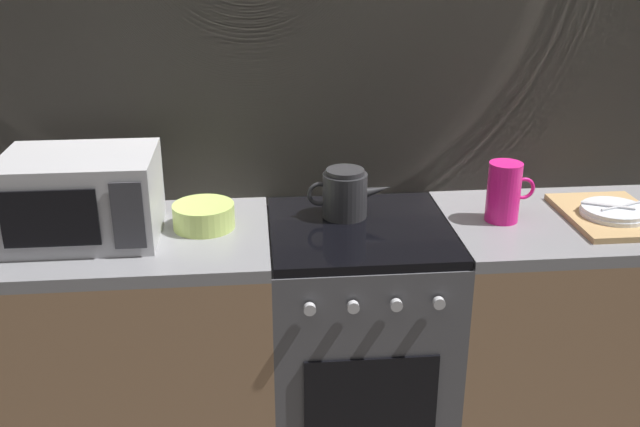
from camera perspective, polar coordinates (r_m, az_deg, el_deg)
name	(u,v)px	position (r m, az deg, el deg)	size (l,w,h in m)	color
back_wall	(349,112)	(2.58, 2.26, 7.94)	(3.60, 0.05, 2.40)	#A39989
counter_left	(95,358)	(2.62, -17.26, -10.78)	(1.20, 0.60, 0.90)	#997251
stove_unit	(357,345)	(2.58, 2.96, -10.25)	(0.60, 0.63, 0.90)	#4C4C51
counter_right	(604,332)	(2.85, 21.42, -8.64)	(1.20, 0.60, 0.90)	#997251
microwave	(82,197)	(2.36, -18.22, 1.23)	(0.46, 0.35, 0.27)	#B2B2B7
kettle	(345,193)	(2.43, 1.99, 1.58)	(0.28, 0.15, 0.17)	#262628
mixing_bowl	(204,216)	(2.38, -9.12, -0.19)	(0.20, 0.20, 0.08)	#B7D166
pitcher	(504,192)	(2.46, 14.27, 1.66)	(0.16, 0.11, 0.20)	#E5197A
dish_pile	(612,214)	(2.61, 21.95, -0.04)	(0.30, 0.40, 0.06)	tan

